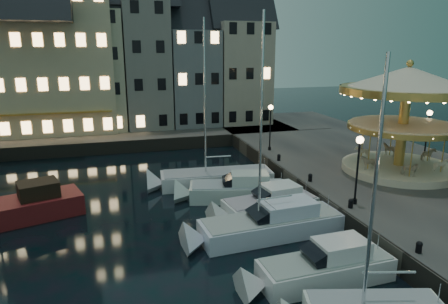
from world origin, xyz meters
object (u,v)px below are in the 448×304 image
object	(u,v)px
bollard_c	(310,177)
motorboat_c	(266,225)
streetlamp_c	(270,121)
bollard_b	(351,203)
bollard_a	(419,247)
bollard_d	(279,157)
carousel	(406,100)
motorboat_e	(232,191)
motorboat_f	(209,179)
motorboat_b	(317,270)
streetlamp_d	(428,128)
red_fishing_boat	(17,210)
streetlamp_b	(358,160)
motorboat_d	(264,207)

from	to	relation	value
bollard_c	motorboat_c	xyz separation A→B (m)	(-5.19, -4.65, -0.92)
streetlamp_c	bollard_b	xyz separation A→B (m)	(-0.60, -14.00, -2.41)
bollard_c	motorboat_c	size ratio (longest dim) A/B	0.05
bollard_a	bollard_c	distance (m)	10.50
bollard_d	carousel	bearing A→B (deg)	-34.52
bollard_c	motorboat_e	size ratio (longest dim) A/B	0.07
streetlamp_c	motorboat_e	world-z (taller)	streetlamp_c
bollard_c	motorboat_f	xyz separation A→B (m)	(-6.20, 4.60, -1.07)
bollard_b	bollard_c	bearing A→B (deg)	90.00
bollard_c	bollard_b	bearing A→B (deg)	-90.00
bollard_c	motorboat_f	world-z (taller)	motorboat_f
bollard_b	motorboat_b	size ratio (longest dim) A/B	0.08
streetlamp_c	motorboat_b	world-z (taller)	streetlamp_c
streetlamp_d	motorboat_e	xyz separation A→B (m)	(-17.22, -1.15, -3.38)
motorboat_c	carousel	bearing A→B (deg)	21.25
motorboat_e	red_fishing_boat	world-z (taller)	red_fishing_boat
streetlamp_b	motorboat_e	size ratio (longest dim) A/B	0.53
streetlamp_d	bollard_d	world-z (taller)	streetlamp_d
streetlamp_b	motorboat_c	size ratio (longest dim) A/B	0.34
bollard_d	red_fishing_boat	size ratio (longest dim) A/B	0.07
bollard_b	red_fishing_boat	xyz separation A→B (m)	(-19.17, 6.63, -0.90)
bollard_b	carousel	world-z (taller)	carousel
motorboat_d	carousel	world-z (taller)	carousel
bollard_a	motorboat_c	xyz separation A→B (m)	(-5.19, 5.85, -0.92)
bollard_c	carousel	size ratio (longest dim) A/B	0.06
bollard_a	motorboat_c	world-z (taller)	motorboat_c
motorboat_c	motorboat_e	size ratio (longest dim) A/B	1.58
bollard_c	streetlamp_c	bearing A→B (deg)	86.19
bollard_a	motorboat_d	xyz separation A→B (m)	(-4.21, 8.52, -0.96)
motorboat_b	motorboat_e	distance (m)	10.98
bollard_c	bollard_d	size ratio (longest dim) A/B	1.00
streetlamp_c	carousel	xyz separation A→B (m)	(6.96, -8.70, 2.74)
bollard_d	motorboat_e	bearing A→B (deg)	-142.05
bollard_a	motorboat_f	size ratio (longest dim) A/B	0.04
bollard_a	motorboat_e	distance (m)	13.02
bollard_d	motorboat_d	size ratio (longest dim) A/B	0.08
streetlamp_b	bollard_c	size ratio (longest dim) A/B	7.32
bollard_d	motorboat_d	world-z (taller)	motorboat_d
streetlamp_d	motorboat_d	world-z (taller)	streetlamp_d
streetlamp_c	bollard_c	bearing A→B (deg)	-93.81
motorboat_e	red_fishing_boat	bearing A→B (deg)	178.82
bollard_a	motorboat_d	distance (m)	9.56
streetlamp_b	motorboat_b	bearing A→B (deg)	-135.68
streetlamp_c	bollard_b	distance (m)	14.22
motorboat_c	motorboat_d	world-z (taller)	motorboat_c
streetlamp_d	bollard_b	xyz separation A→B (m)	(-11.90, -7.50, -2.41)
bollard_d	motorboat_d	distance (m)	8.64
carousel	bollard_b	bearing A→B (deg)	-144.94
bollard_b	motorboat_e	distance (m)	8.34
bollard_a	carousel	xyz separation A→B (m)	(7.56, 10.80, 5.16)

